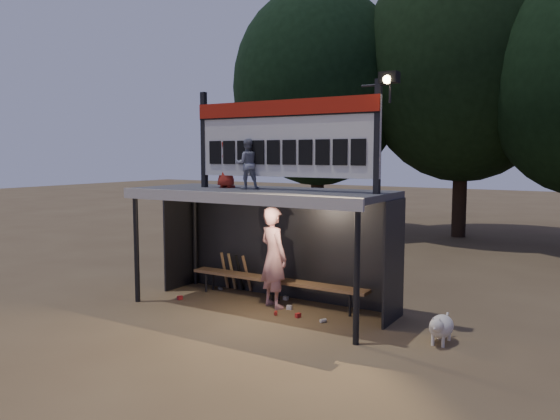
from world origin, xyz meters
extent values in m
plane|color=brown|center=(0.00, 0.00, 0.00)|extent=(80.00, 80.00, 0.00)
imported|color=silver|center=(0.15, 0.24, 0.99)|extent=(0.85, 0.73, 1.98)
imported|color=gray|center=(-0.23, -0.09, 2.80)|extent=(0.59, 0.58, 0.96)
imported|color=#A9261A|center=(-0.85, 0.08, 2.81)|extent=(0.50, 0.35, 0.98)
cube|color=#3F3F42|center=(0.00, 0.00, 2.26)|extent=(5.00, 2.00, 0.12)
cube|color=beige|center=(0.00, -1.02, 2.22)|extent=(5.10, 0.06, 0.20)
cylinder|color=black|center=(-2.40, -0.90, 1.10)|extent=(0.10, 0.10, 2.20)
cylinder|color=black|center=(2.40, -0.90, 1.10)|extent=(0.10, 0.10, 2.20)
cylinder|color=black|center=(-2.40, 0.90, 1.10)|extent=(0.10, 0.10, 2.20)
cylinder|color=black|center=(2.40, 0.90, 1.10)|extent=(0.10, 0.10, 2.20)
cube|color=black|center=(0.00, 1.00, 1.10)|extent=(5.00, 0.04, 2.20)
cube|color=black|center=(-2.50, 0.50, 1.10)|extent=(0.04, 1.00, 2.20)
cube|color=black|center=(2.50, 0.50, 1.10)|extent=(0.04, 1.00, 2.20)
cylinder|color=black|center=(0.00, 1.00, 2.15)|extent=(5.00, 0.06, 0.06)
cube|color=black|center=(-1.35, 0.00, 3.27)|extent=(0.10, 0.10, 1.90)
cube|color=black|center=(2.35, 0.00, 3.27)|extent=(0.10, 0.10, 1.90)
cube|color=silver|center=(0.50, 0.00, 3.27)|extent=(3.80, 0.08, 1.40)
cube|color=#AC1A0C|center=(0.50, -0.05, 3.83)|extent=(3.80, 0.04, 0.28)
cube|color=black|center=(0.50, -0.06, 3.68)|extent=(3.80, 0.02, 0.03)
cube|color=black|center=(-1.03, -0.05, 3.02)|extent=(0.27, 0.03, 0.45)
cube|color=black|center=(-0.69, -0.05, 3.02)|extent=(0.27, 0.03, 0.45)
cube|color=black|center=(-0.35, -0.05, 3.02)|extent=(0.27, 0.03, 0.45)
cube|color=black|center=(-0.01, -0.05, 3.02)|extent=(0.27, 0.03, 0.45)
cube|color=black|center=(0.33, -0.05, 3.02)|extent=(0.27, 0.03, 0.45)
cube|color=black|center=(0.67, -0.05, 3.02)|extent=(0.27, 0.03, 0.45)
cube|color=black|center=(1.01, -0.05, 3.02)|extent=(0.27, 0.03, 0.45)
cube|color=black|center=(1.35, -0.05, 3.02)|extent=(0.27, 0.03, 0.45)
cube|color=black|center=(1.69, -0.05, 3.02)|extent=(0.27, 0.03, 0.45)
cube|color=black|center=(2.03, -0.05, 3.02)|extent=(0.27, 0.03, 0.45)
cylinder|color=black|center=(2.30, 0.00, 4.12)|extent=(0.50, 0.04, 0.04)
cylinder|color=black|center=(2.55, 0.00, 3.97)|extent=(0.04, 0.04, 0.30)
cube|color=black|center=(2.55, -0.05, 4.22)|extent=(0.30, 0.22, 0.18)
sphere|color=#FFD88C|center=(2.55, -0.14, 4.18)|extent=(0.14, 0.14, 0.14)
cube|color=brown|center=(0.00, 0.55, 0.45)|extent=(4.00, 0.35, 0.06)
cylinder|color=black|center=(-1.70, 0.43, 0.23)|extent=(0.05, 0.05, 0.45)
cylinder|color=black|center=(-1.70, 0.67, 0.23)|extent=(0.05, 0.05, 0.45)
cylinder|color=black|center=(0.00, 0.43, 0.23)|extent=(0.05, 0.05, 0.45)
cylinder|color=black|center=(0.00, 0.67, 0.23)|extent=(0.05, 0.05, 0.45)
cylinder|color=black|center=(1.70, 0.43, 0.23)|extent=(0.05, 0.05, 0.45)
cylinder|color=black|center=(1.70, 0.67, 0.23)|extent=(0.05, 0.05, 0.45)
cylinder|color=#2F2215|center=(-4.00, 10.00, 1.87)|extent=(0.50, 0.50, 3.74)
ellipsoid|color=black|center=(-4.00, 10.00, 5.53)|extent=(6.46, 6.46, 7.48)
cylinder|color=black|center=(1.00, 11.50, 2.09)|extent=(0.50, 0.50, 4.18)
ellipsoid|color=black|center=(1.00, 11.50, 6.18)|extent=(7.22, 7.22, 8.36)
ellipsoid|color=silver|center=(3.53, -0.13, 0.27)|extent=(0.36, 0.58, 0.36)
sphere|color=#F0E4D0|center=(3.53, -0.41, 0.36)|extent=(0.22, 0.22, 0.22)
cone|color=beige|center=(3.53, -0.51, 0.34)|extent=(0.10, 0.10, 0.10)
cone|color=beige|center=(3.48, -0.43, 0.46)|extent=(0.06, 0.06, 0.07)
cone|color=beige|center=(3.58, -0.43, 0.46)|extent=(0.06, 0.06, 0.07)
cylinder|color=white|center=(3.45, -0.31, 0.09)|extent=(0.05, 0.05, 0.18)
cylinder|color=beige|center=(3.61, -0.31, 0.09)|extent=(0.05, 0.05, 0.18)
cylinder|color=white|center=(3.45, 0.05, 0.09)|extent=(0.05, 0.05, 0.18)
cylinder|color=silver|center=(3.61, 0.05, 0.09)|extent=(0.05, 0.05, 0.18)
cylinder|color=beige|center=(3.53, 0.17, 0.34)|extent=(0.04, 0.16, 0.14)
cylinder|color=olive|center=(-1.50, 0.82, 0.43)|extent=(0.08, 0.27, 0.84)
cylinder|color=#9B7848|center=(-1.30, 0.82, 0.43)|extent=(0.07, 0.30, 0.83)
cylinder|color=black|center=(-1.10, 0.82, 0.43)|extent=(0.08, 0.33, 0.83)
cylinder|color=#906743|center=(-0.90, 0.82, 0.43)|extent=(0.07, 0.35, 0.82)
cube|color=red|center=(0.92, -0.14, 0.04)|extent=(0.09, 0.11, 0.08)
cylinder|color=#A4A4A9|center=(-1.55, 0.73, 0.04)|extent=(0.14, 0.11, 0.07)
cube|color=silver|center=(0.11, 0.77, 0.04)|extent=(0.11, 0.09, 0.08)
cylinder|color=#A9231D|center=(0.49, -0.22, 0.04)|extent=(0.12, 0.14, 0.07)
cube|color=silver|center=(0.52, 0.22, 0.04)|extent=(0.11, 0.09, 0.08)
cylinder|color=silver|center=(1.45, -0.17, 0.04)|extent=(0.11, 0.14, 0.07)
cube|color=maroon|center=(-1.77, -0.35, 0.04)|extent=(0.10, 0.12, 0.08)
camera|label=1|loc=(5.74, -8.63, 2.99)|focal=35.00mm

